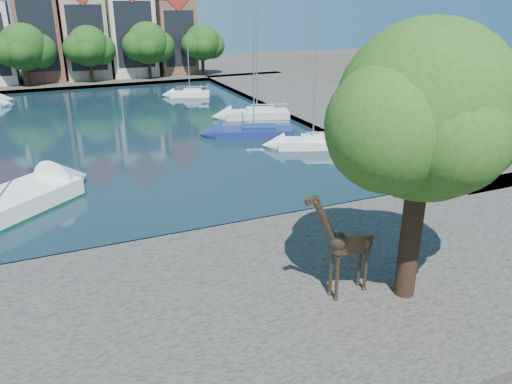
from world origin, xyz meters
TOP-DOWN VIEW (x-y plane):
  - ground at (0.00, 0.00)m, footprint 160.00×160.00m
  - water_basin at (0.00, 24.00)m, footprint 38.00×50.00m
  - near_quay at (0.00, -7.00)m, footprint 50.00×14.00m
  - far_quay at (0.00, 56.00)m, footprint 60.00×16.00m
  - right_quay at (25.00, 24.00)m, footprint 14.00×52.00m
  - plane_tree at (7.62, -9.01)m, footprint 8.32×6.40m
  - townhouse_center at (-4.00, 55.99)m, footprint 5.44×9.18m
  - townhouse_east_inner at (2.00, 55.99)m, footprint 5.94×9.18m
  - townhouse_east_mid at (8.50, 55.99)m, footprint 6.43×9.18m
  - townhouse_east_end at (15.00, 55.99)m, footprint 5.44×9.18m
  - far_tree_mid_west at (-5.89, 50.49)m, footprint 7.80×6.00m
  - far_tree_mid_east at (2.10, 50.49)m, footprint 7.02×5.40m
  - far_tree_east at (10.11, 50.49)m, footprint 7.54×5.80m
  - far_tree_far_east at (18.09, 50.49)m, footprint 6.76×5.20m
  - giraffe_statue at (5.23, -8.06)m, footprint 3.20×0.70m
  - sailboat_right_a at (15.00, 11.78)m, footprint 6.12×3.94m
  - sailboat_right_b at (12.00, 17.00)m, footprint 7.21×4.50m
  - sailboat_right_c at (15.00, 23.29)m, footprint 6.78×3.84m
  - sailboat_right_d at (12.00, 37.05)m, footprint 5.04×3.16m

SIDE VIEW (x-z plane):
  - ground at x=0.00m, z-range 0.00..0.00m
  - water_basin at x=0.00m, z-range 0.00..0.08m
  - near_quay at x=0.00m, z-range 0.00..0.50m
  - far_quay at x=0.00m, z-range 0.00..0.50m
  - right_quay at x=25.00m, z-range 0.00..0.50m
  - sailboat_right_d at x=12.00m, z-range -3.06..4.20m
  - sailboat_right_b at x=12.00m, z-range -4.75..5.94m
  - sailboat_right_a at x=15.00m, z-range -5.04..6.32m
  - sailboat_right_c at x=15.00m, z-range -4.78..6.08m
  - giraffe_statue at x=5.23m, z-range 0.46..5.02m
  - far_tree_far_east at x=18.09m, z-range 1.40..8.76m
  - far_tree_mid_east at x=2.10m, z-range 1.37..8.89m
  - far_tree_east at x=10.11m, z-range 1.32..9.16m
  - far_tree_mid_west at x=-5.89m, z-range 1.29..9.29m
  - townhouse_east_end at x=15.00m, z-range -0.11..14.32m
  - plane_tree at x=7.62m, z-range 2.36..12.98m
  - townhouse_east_inner at x=2.00m, z-range -0.16..15.63m
  - townhouse_east_mid at x=8.50m, z-range -0.22..16.43m
  - townhouse_center at x=-4.00m, z-range -0.10..16.83m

